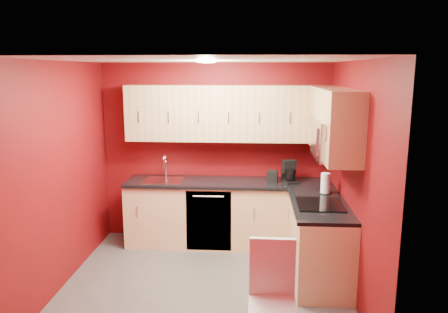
# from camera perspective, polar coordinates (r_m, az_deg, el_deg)

# --- Properties ---
(floor) EXTENTS (3.20, 3.20, 0.00)m
(floor) POSITION_cam_1_polar(r_m,az_deg,el_deg) (5.18, -2.47, -16.35)
(floor) COLOR #4E4B49
(floor) RESTS_ON ground
(ceiling) EXTENTS (3.20, 3.20, 0.00)m
(ceiling) POSITION_cam_1_polar(r_m,az_deg,el_deg) (4.59, -2.74, 12.49)
(ceiling) COLOR white
(ceiling) RESTS_ON wall_back
(wall_back) EXTENTS (3.20, 0.00, 3.20)m
(wall_back) POSITION_cam_1_polar(r_m,az_deg,el_deg) (6.19, -1.06, 0.54)
(wall_back) COLOR #65090A
(wall_back) RESTS_ON floor
(wall_front) EXTENTS (3.20, 0.00, 3.20)m
(wall_front) POSITION_cam_1_polar(r_m,az_deg,el_deg) (3.31, -5.51, -9.11)
(wall_front) COLOR #65090A
(wall_front) RESTS_ON floor
(wall_left) EXTENTS (0.00, 3.00, 3.00)m
(wall_left) POSITION_cam_1_polar(r_m,az_deg,el_deg) (5.16, -20.56, -2.36)
(wall_left) COLOR #65090A
(wall_left) RESTS_ON floor
(wall_right) EXTENTS (0.00, 3.00, 3.00)m
(wall_right) POSITION_cam_1_polar(r_m,az_deg,el_deg) (4.83, 16.66, -3.01)
(wall_right) COLOR #65090A
(wall_right) RESTS_ON floor
(base_cabinets_back) EXTENTS (2.80, 0.60, 0.87)m
(base_cabinets_back) POSITION_cam_1_polar(r_m,az_deg,el_deg) (6.10, 0.62, -7.55)
(base_cabinets_back) COLOR #EAC086
(base_cabinets_back) RESTS_ON floor
(base_cabinets_right) EXTENTS (0.60, 1.30, 0.87)m
(base_cabinets_right) POSITION_cam_1_polar(r_m,az_deg,el_deg) (5.26, 12.30, -10.97)
(base_cabinets_right) COLOR #EAC086
(base_cabinets_right) RESTS_ON floor
(countertop_back) EXTENTS (2.80, 0.63, 0.04)m
(countertop_back) POSITION_cam_1_polar(r_m,az_deg,el_deg) (5.95, 0.62, -3.45)
(countertop_back) COLOR black
(countertop_back) RESTS_ON base_cabinets_back
(countertop_right) EXTENTS (0.63, 1.27, 0.04)m
(countertop_right) POSITION_cam_1_polar(r_m,az_deg,el_deg) (5.09, 12.37, -6.28)
(countertop_right) COLOR black
(countertop_right) RESTS_ON base_cabinets_right
(upper_cabinets_back) EXTENTS (2.80, 0.35, 0.75)m
(upper_cabinets_back) POSITION_cam_1_polar(r_m,az_deg,el_deg) (5.92, 0.71, 5.68)
(upper_cabinets_back) COLOR tan
(upper_cabinets_back) RESTS_ON wall_back
(upper_cabinets_right) EXTENTS (0.35, 1.55, 0.75)m
(upper_cabinets_right) POSITION_cam_1_polar(r_m,az_deg,el_deg) (5.11, 14.06, 5.16)
(upper_cabinets_right) COLOR tan
(upper_cabinets_right) RESTS_ON wall_right
(microwave) EXTENTS (0.42, 0.76, 0.42)m
(microwave) POSITION_cam_1_polar(r_m,az_deg,el_deg) (4.90, 14.07, 2.22)
(microwave) COLOR silver
(microwave) RESTS_ON upper_cabinets_right
(cooktop) EXTENTS (0.50, 0.55, 0.01)m
(cooktop) POSITION_cam_1_polar(r_m,az_deg,el_deg) (5.05, 12.38, -6.13)
(cooktop) COLOR black
(cooktop) RESTS_ON countertop_right
(sink) EXTENTS (0.52, 0.42, 0.35)m
(sink) POSITION_cam_1_polar(r_m,az_deg,el_deg) (6.07, -7.90, -2.74)
(sink) COLOR silver
(sink) RESTS_ON countertop_back
(dishwasher_front) EXTENTS (0.60, 0.02, 0.82)m
(dishwasher_front) POSITION_cam_1_polar(r_m,az_deg,el_deg) (5.84, -2.02, -8.41)
(dishwasher_front) COLOR black
(dishwasher_front) RESTS_ON base_cabinets_back
(downlight) EXTENTS (0.20, 0.20, 0.01)m
(downlight) POSITION_cam_1_polar(r_m,az_deg,el_deg) (4.89, -2.33, 12.24)
(downlight) COLOR white
(downlight) RESTS_ON ceiling
(coffee_maker) EXTENTS (0.24, 0.28, 0.29)m
(coffee_maker) POSITION_cam_1_polar(r_m,az_deg,el_deg) (5.92, 8.71, -1.99)
(coffee_maker) COLOR black
(coffee_maker) RESTS_ON countertop_back
(napkin_holder) EXTENTS (0.15, 0.15, 0.15)m
(napkin_holder) POSITION_cam_1_polar(r_m,az_deg,el_deg) (5.95, 6.32, -2.58)
(napkin_holder) COLOR black
(napkin_holder) RESTS_ON countertop_back
(paper_towel) EXTENTS (0.15, 0.15, 0.26)m
(paper_towel) POSITION_cam_1_polar(r_m,az_deg,el_deg) (5.48, 13.10, -3.43)
(paper_towel) COLOR white
(paper_towel) RESTS_ON countertop_right
(dining_chair) EXTENTS (0.41, 0.42, 0.98)m
(dining_chair) POSITION_cam_1_polar(r_m,az_deg,el_deg) (3.87, 6.32, -18.35)
(dining_chair) COLOR silver
(dining_chair) RESTS_ON floor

